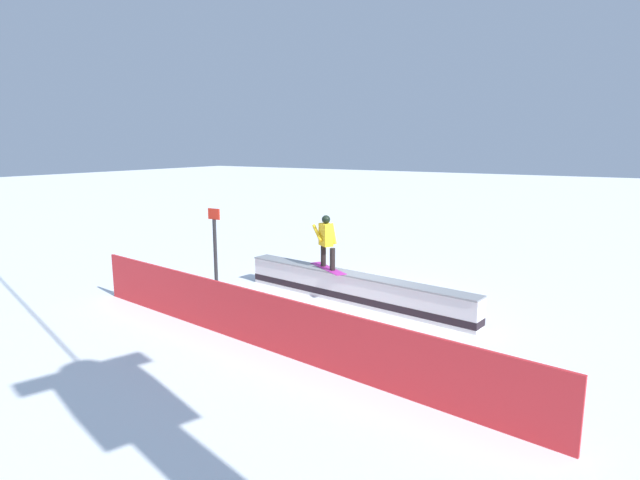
# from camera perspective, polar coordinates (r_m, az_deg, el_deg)

# --- Properties ---
(ground_plane) EXTENTS (120.00, 120.00, 0.00)m
(ground_plane) POSITION_cam_1_polar(r_m,az_deg,el_deg) (13.38, 3.68, -6.85)
(ground_plane) COLOR white
(grind_box) EXTENTS (6.74, 1.40, 0.76)m
(grind_box) POSITION_cam_1_polar(r_m,az_deg,el_deg) (13.28, 3.69, -5.43)
(grind_box) COLOR white
(grind_box) RESTS_ON ground_plane
(snowboarder) EXTENTS (1.47, 1.06, 1.40)m
(snowboarder) POSITION_cam_1_polar(r_m,az_deg,el_deg) (13.58, 0.71, -0.00)
(snowboarder) COLOR #B42798
(snowboarder) RESTS_ON grind_box
(safety_fence) EXTENTS (11.29, 1.56, 1.14)m
(safety_fence) POSITION_cam_1_polar(r_m,az_deg,el_deg) (10.33, -5.93, -8.90)
(safety_fence) COLOR red
(safety_fence) RESTS_ON ground_plane
(trail_marker) EXTENTS (0.40, 0.10, 2.23)m
(trail_marker) POSITION_cam_1_polar(r_m,az_deg,el_deg) (14.77, -11.44, -0.62)
(trail_marker) COLOR #262628
(trail_marker) RESTS_ON ground_plane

